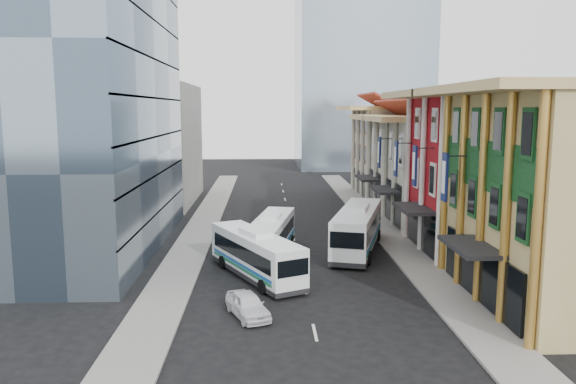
{
  "coord_description": "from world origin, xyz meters",
  "views": [
    {
      "loc": [
        -2.46,
        -25.84,
        11.17
      ],
      "look_at": [
        -0.63,
        18.52,
        4.57
      ],
      "focal_mm": 35.0,
      "sensor_mm": 36.0,
      "label": 1
    }
  ],
  "objects_px": {
    "bus_right": "(358,228)",
    "bus_left_far": "(271,234)",
    "shophouse_tan": "(554,200)",
    "bus_left_near": "(256,254)",
    "sedan_left": "(248,305)",
    "office_tower": "(76,58)"
  },
  "relations": [
    {
      "from": "bus_left_far",
      "to": "bus_left_near",
      "type": "bearing_deg",
      "value": -90.13
    },
    {
      "from": "bus_left_near",
      "to": "bus_right",
      "type": "relative_size",
      "value": 0.87
    },
    {
      "from": "bus_left_near",
      "to": "bus_right",
      "type": "xyz_separation_m",
      "value": [
        7.91,
        6.67,
        0.24
      ]
    },
    {
      "from": "office_tower",
      "to": "sedan_left",
      "type": "bearing_deg",
      "value": -49.14
    },
    {
      "from": "bus_left_near",
      "to": "shophouse_tan",
      "type": "bearing_deg",
      "value": -44.29
    },
    {
      "from": "office_tower",
      "to": "bus_left_far",
      "type": "relative_size",
      "value": 3.0
    },
    {
      "from": "shophouse_tan",
      "to": "sedan_left",
      "type": "bearing_deg",
      "value": -174.54
    },
    {
      "from": "sedan_left",
      "to": "shophouse_tan",
      "type": "bearing_deg",
      "value": -16.53
    },
    {
      "from": "bus_left_near",
      "to": "office_tower",
      "type": "bearing_deg",
      "value": 122.01
    },
    {
      "from": "sedan_left",
      "to": "bus_left_near",
      "type": "bearing_deg",
      "value": 65.34
    },
    {
      "from": "bus_left_near",
      "to": "sedan_left",
      "type": "xyz_separation_m",
      "value": [
        -0.33,
        -7.16,
        -0.97
      ]
    },
    {
      "from": "bus_left_far",
      "to": "bus_right",
      "type": "relative_size",
      "value": 0.86
    },
    {
      "from": "bus_left_near",
      "to": "bus_left_far",
      "type": "relative_size",
      "value": 1.02
    },
    {
      "from": "office_tower",
      "to": "bus_left_near",
      "type": "height_order",
      "value": "office_tower"
    },
    {
      "from": "shophouse_tan",
      "to": "bus_right",
      "type": "distance_m",
      "value": 15.8
    },
    {
      "from": "bus_right",
      "to": "bus_left_far",
      "type": "bearing_deg",
      "value": -156.4
    },
    {
      "from": "shophouse_tan",
      "to": "bus_left_far",
      "type": "height_order",
      "value": "shophouse_tan"
    },
    {
      "from": "bus_left_far",
      "to": "sedan_left",
      "type": "xyz_separation_m",
      "value": [
        -1.45,
        -13.0,
        -0.94
      ]
    },
    {
      "from": "shophouse_tan",
      "to": "bus_left_near",
      "type": "height_order",
      "value": "shophouse_tan"
    },
    {
      "from": "shophouse_tan",
      "to": "office_tower",
      "type": "xyz_separation_m",
      "value": [
        -31.0,
        14.0,
        9.0
      ]
    },
    {
      "from": "shophouse_tan",
      "to": "bus_left_near",
      "type": "relative_size",
      "value": 1.38
    },
    {
      "from": "bus_left_far",
      "to": "sedan_left",
      "type": "bearing_deg",
      "value": -85.71
    }
  ]
}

